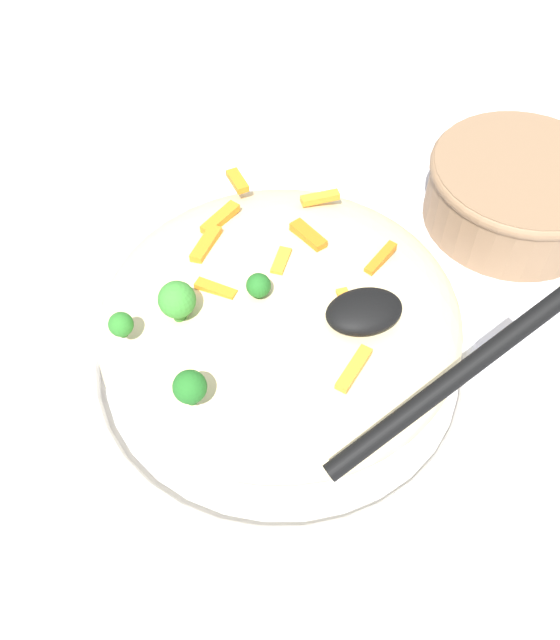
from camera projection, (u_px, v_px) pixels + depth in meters
The scene contains 19 objects.
ground_plane at pixel (280, 372), 0.60m from camera, with size 2.40×2.40×0.00m, color silver.
serving_bowl at pixel (280, 359), 0.58m from camera, with size 0.34×0.34×0.04m.
pasta_mound at pixel (280, 317), 0.53m from camera, with size 0.29×0.28×0.09m, color beige.
carrot_piece_0 at pixel (216, 290), 0.50m from camera, with size 0.03×0.01×0.01m, color orange.
carrot_piece_1 at pixel (206, 244), 0.52m from camera, with size 0.04×0.01×0.01m, color orange.
carrot_piece_2 at pixel (308, 236), 0.53m from camera, with size 0.03×0.01×0.01m, color orange.
carrot_piece_3 at pixel (281, 262), 0.51m from camera, with size 0.03×0.01×0.01m, color orange.
carrot_piece_4 at pixel (320, 198), 0.56m from camera, with size 0.03×0.01×0.01m, color orange.
carrot_piece_5 at pixel (220, 218), 0.54m from camera, with size 0.04×0.01×0.01m, color orange.
carrot_piece_6 at pixel (234, 182), 0.57m from camera, with size 0.03×0.01×0.01m, color orange.
carrot_piece_7 at pixel (378, 255), 0.52m from camera, with size 0.04×0.01×0.01m, color orange.
carrot_piece_8 at pixel (350, 310), 0.48m from camera, with size 0.04×0.01×0.01m, color orange.
carrot_piece_9 at pixel (354, 369), 0.46m from camera, with size 0.04×0.01×0.01m, color orange.
broccoli_floret_0 at pixel (177, 300), 0.47m from camera, with size 0.03×0.03×0.03m.
broccoli_floret_1 at pixel (190, 387), 0.43m from camera, with size 0.02×0.02×0.03m.
broccoli_floret_2 at pixel (259, 286), 0.48m from camera, with size 0.02×0.02×0.02m.
broccoli_floret_3 at pixel (121, 325), 0.47m from camera, with size 0.02×0.02×0.02m.
serving_spoon at pixel (398, 335), 0.45m from camera, with size 0.18×0.13×0.08m.
companion_bowl at pixel (518, 190), 0.68m from camera, with size 0.19×0.19×0.07m.
Camera 1 is at (-0.10, -0.32, 0.50)m, focal length 38.01 mm.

